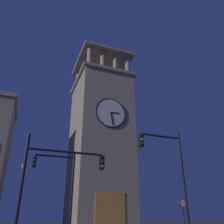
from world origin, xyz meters
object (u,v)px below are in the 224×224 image
traffic_signal_mid (171,168)px  no_horn_sign (183,206)px  traffic_signal_near (60,181)px  traffic_signal_far (52,174)px  street_lamp (22,186)px  clocktower (100,145)px

traffic_signal_mid → no_horn_sign: (-4.63, -5.52, -1.82)m
traffic_signal_near → no_horn_sign: traffic_signal_near is taller
no_horn_sign → traffic_signal_far: bearing=24.1°
traffic_signal_near → traffic_signal_mid: 6.98m
traffic_signal_mid → traffic_signal_far: size_ratio=1.19×
traffic_signal_far → street_lamp: traffic_signal_far is taller
clocktower → traffic_signal_mid: (0.70, 15.84, -5.79)m
traffic_signal_near → traffic_signal_mid: traffic_signal_mid is taller
traffic_signal_mid → street_lamp: 9.67m
clocktower → street_lamp: size_ratio=5.02×
traffic_signal_near → traffic_signal_mid: size_ratio=0.86×
clocktower → no_horn_sign: (-3.93, 10.33, -7.62)m
clocktower → traffic_signal_near: (6.48, 11.99, -6.33)m
clocktower → street_lamp: (8.68, 10.43, -6.55)m
traffic_signal_mid → street_lamp: size_ratio=1.31×
traffic_signal_far → no_horn_sign: traffic_signal_far is taller
traffic_signal_near → street_lamp: traffic_signal_near is taller
clocktower → no_horn_sign: bearing=110.8°
traffic_signal_near → no_horn_sign: bearing=-171.0°
no_horn_sign → traffic_signal_mid: bearing=50.0°
street_lamp → no_horn_sign: (-12.62, -0.11, -1.07)m
traffic_signal_far → no_horn_sign: 12.47m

